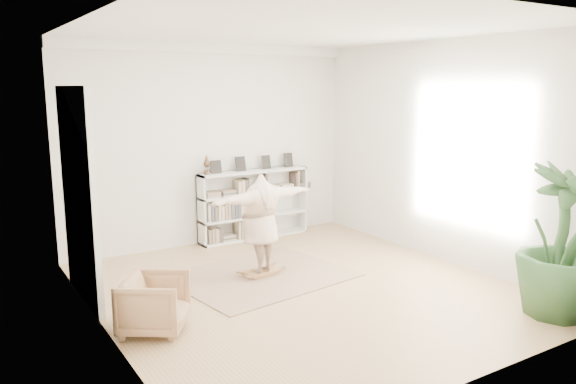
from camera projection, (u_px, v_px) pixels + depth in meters
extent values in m
plane|color=#A48455|center=(303.00, 289.00, 8.02)|extent=(6.00, 6.00, 0.00)
plane|color=silver|center=(212.00, 145.00, 10.18)|extent=(5.50, 0.00, 5.50)
plane|color=silver|center=(483.00, 202.00, 5.19)|extent=(5.50, 0.00, 5.50)
plane|color=silver|center=(98.00, 182.00, 6.25)|extent=(0.00, 6.00, 6.00)
plane|color=silver|center=(444.00, 152.00, 9.12)|extent=(0.00, 6.00, 6.00)
plane|color=white|center=(304.00, 28.00, 7.35)|extent=(6.00, 6.00, 0.00)
cube|color=white|center=(211.00, 48.00, 9.81)|extent=(5.50, 0.12, 0.18)
cube|color=white|center=(79.00, 198.00, 7.42)|extent=(0.08, 1.78, 2.92)
cube|color=silver|center=(88.00, 203.00, 7.10)|extent=(0.06, 0.78, 2.80)
cube|color=silver|center=(74.00, 193.00, 7.77)|extent=(0.06, 0.78, 2.80)
cube|color=silver|center=(201.00, 211.00, 10.06)|extent=(0.04, 0.35, 1.30)
cube|color=silver|center=(302.00, 198.00, 11.19)|extent=(0.04, 0.35, 1.30)
cube|color=silver|center=(250.00, 203.00, 10.75)|extent=(2.20, 0.04, 1.30)
cube|color=silver|center=(255.00, 236.00, 10.74)|extent=(2.20, 0.35, 0.04)
cube|color=silver|center=(254.00, 216.00, 10.66)|extent=(2.20, 0.35, 0.04)
cube|color=silver|center=(254.00, 193.00, 10.58)|extent=(2.20, 0.35, 0.04)
cube|color=silver|center=(254.00, 171.00, 10.51)|extent=(2.20, 0.35, 0.04)
cube|color=black|center=(216.00, 167.00, 10.13)|extent=(0.18, 0.07, 0.24)
cube|color=black|center=(241.00, 165.00, 10.39)|extent=(0.18, 0.07, 0.24)
cube|color=black|center=(266.00, 163.00, 10.68)|extent=(0.18, 0.07, 0.24)
cube|color=black|center=(288.00, 161.00, 10.94)|extent=(0.18, 0.07, 0.24)
imported|color=tan|center=(154.00, 304.00, 6.58)|extent=(1.02, 1.02, 0.68)
cube|color=tan|center=(261.00, 276.00, 8.55)|extent=(2.75, 2.33, 0.02)
cube|color=#98643C|center=(261.00, 272.00, 8.54)|extent=(0.54, 0.37, 0.03)
cube|color=#98643C|center=(261.00, 274.00, 8.54)|extent=(0.34, 0.10, 0.04)
cube|color=#98643C|center=(261.00, 274.00, 8.54)|extent=(0.34, 0.10, 0.04)
cube|color=#98643C|center=(261.00, 272.00, 8.54)|extent=(0.20, 0.08, 0.10)
cube|color=#98643C|center=(261.00, 272.00, 8.54)|extent=(0.20, 0.08, 0.10)
imported|color=beige|center=(260.00, 221.00, 8.39)|extent=(1.89, 0.75, 1.49)
imported|color=#2E5329|center=(562.00, 242.00, 6.94)|extent=(1.22, 1.22, 1.92)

